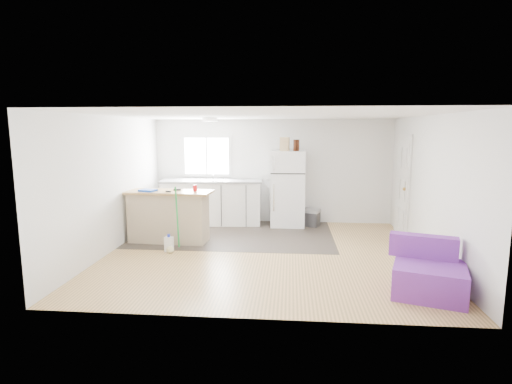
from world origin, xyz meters
The scene contains 19 objects.
room centered at (0.00, 0.00, 1.20)m, with size 5.51×5.01×2.41m.
vinyl_zone centered at (-0.73, 1.25, 0.00)m, with size 4.05×2.50×0.00m, color #342C27.
window centered at (-1.55, 2.49, 1.55)m, with size 1.18×0.06×0.98m.
interior_door centered at (2.72, 1.55, 1.02)m, with size 0.11×0.92×2.10m.
ceiling_fixture centered at (-1.20, 1.20, 2.36)m, with size 0.30×0.30×0.07m, color white.
kitchen_cabinets centered at (-1.38, 2.15, 0.52)m, with size 2.34×0.90×1.32m.
peninsula centered at (-1.92, 0.59, 0.51)m, with size 1.66×0.72×1.00m.
refrigerator centered at (0.37, 2.13, 0.85)m, with size 0.76×0.72×1.70m.
cooler centered at (0.84, 2.14, 0.19)m, with size 0.59×0.49×0.38m.
purple_seat centered at (2.26, -1.57, 0.26)m, with size 1.10×1.08×0.73m.
cleaner_jug centered at (-1.72, -0.06, 0.14)m, with size 0.15×0.12×0.32m.
mop centered at (-1.64, -0.11, 0.23)m, with size 0.22×0.34×1.20m.
red_cup centered at (-1.39, 0.59, 1.06)m, with size 0.08×0.08×0.12m, color red.
blue_tray centered at (-2.28, 0.51, 1.02)m, with size 0.30×0.22×0.04m, color blue.
tool_a centered at (-1.76, 0.67, 1.01)m, with size 0.14×0.05×0.03m, color black.
tool_b centered at (-1.86, 0.44, 1.01)m, with size 0.10×0.04×0.03m, color black.
cardboard_box centered at (0.29, 2.06, 1.85)m, with size 0.20×0.10×0.30m, color tan.
bottle_left centered at (0.51, 2.01, 1.82)m, with size 0.07×0.07×0.25m, color #37160A.
bottle_right centered at (0.58, 2.08, 1.82)m, with size 0.07×0.07×0.25m, color #37160A.
Camera 1 is at (0.42, -6.80, 2.15)m, focal length 28.00 mm.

